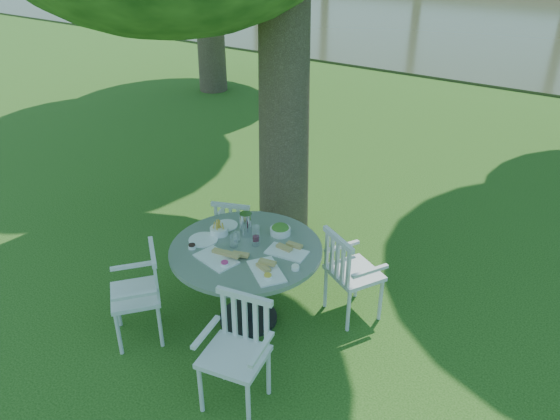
# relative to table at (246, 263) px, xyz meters

# --- Properties ---
(ground) EXTENTS (140.00, 140.00, 0.00)m
(ground) POSITION_rel_table_xyz_m (-0.11, 0.53, -0.67)
(ground) COLOR #153B0C
(ground) RESTS_ON ground
(table) EXTENTS (1.39, 1.39, 0.83)m
(table) POSITION_rel_table_xyz_m (0.00, 0.00, 0.00)
(table) COLOR black
(table) RESTS_ON ground
(chair_ne) EXTENTS (0.63, 0.61, 0.93)m
(chair_ne) POSITION_rel_table_xyz_m (0.75, 0.56, -0.12)
(chair_ne) COLOR silver
(chair_ne) RESTS_ON ground
(chair_nw) EXTENTS (0.53, 0.51, 0.83)m
(chair_nw) POSITION_rel_table_xyz_m (-0.66, 0.68, -0.18)
(chair_nw) COLOR silver
(chair_nw) RESTS_ON ground
(chair_sw) EXTENTS (0.63, 0.63, 0.91)m
(chair_sw) POSITION_rel_table_xyz_m (-0.65, -0.66, -0.13)
(chair_sw) COLOR silver
(chair_sw) RESTS_ON ground
(chair_se) EXTENTS (0.54, 0.52, 0.94)m
(chair_se) POSITION_rel_table_xyz_m (0.50, -0.79, -0.11)
(chair_se) COLOR silver
(chair_se) RESTS_ON ground
(tableware) EXTENTS (1.14, 0.92, 0.23)m
(tableware) POSITION_rel_table_xyz_m (-0.04, 0.06, 0.21)
(tableware) COLOR white
(tableware) RESTS_ON table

